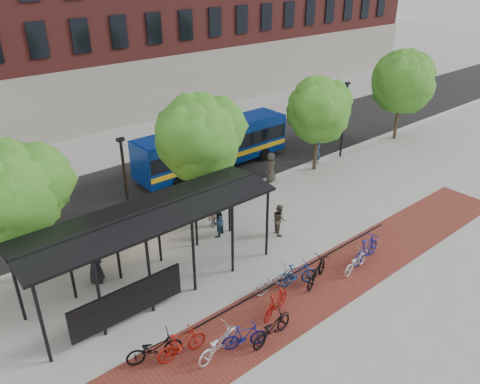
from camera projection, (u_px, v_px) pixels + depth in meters
ground at (284, 218)px, 24.67m from camera, size 160.00×160.00×0.00m
asphalt_street at (197, 170)px, 30.14m from camera, size 160.00×8.00×0.01m
curb at (236, 191)px, 27.38m from camera, size 160.00×0.25×0.12m
brick_strip at (333, 278)px, 20.10m from camera, size 24.00×3.00×0.01m
bike_rack_rail at (297, 280)px, 19.98m from camera, size 12.00×0.05×0.95m
bus_shelter at (148, 223)px, 18.33m from camera, size 10.60×3.07×3.60m
tree_a at (11, 189)px, 18.23m from camera, size 4.90×4.00×6.18m
tree_b at (199, 134)px, 23.29m from camera, size 5.15×4.20×6.47m
tree_c at (319, 108)px, 28.61m from camera, size 4.66×3.80×5.92m
tree_d at (403, 79)px, 33.58m from camera, size 5.39×4.40×6.55m
lamp_post_left at (126, 186)px, 21.89m from camera, size 0.35×0.20×5.12m
lamp_post_right at (344, 118)px, 31.04m from camera, size 0.35×0.20×5.12m
bus at (213, 145)px, 29.74m from camera, size 10.60×2.57×2.86m
bike_0 at (154, 348)px, 15.83m from camera, size 2.06×1.24×1.02m
bike_1 at (182, 344)px, 15.94m from camera, size 1.90×0.70×1.11m
bike_2 at (218, 343)px, 16.02m from camera, size 2.06×1.02×1.04m
bike_3 at (245, 336)px, 16.34m from camera, size 1.68×1.11×0.99m
bike_4 at (272, 328)px, 16.68m from camera, size 2.06×0.93×1.05m
bike_5 at (275, 302)px, 17.89m from camera, size 1.82×0.97×1.06m
bike_6 at (275, 280)px, 19.11m from camera, size 2.07×1.00×1.04m
bike_7 at (297, 274)px, 19.44m from camera, size 1.86×1.10×1.08m
bike_8 at (316, 271)px, 19.65m from camera, size 2.08×1.35×1.03m
bike_10 at (355, 261)px, 20.39m from camera, size 1.82×0.86×0.92m
bike_11 at (366, 249)px, 20.98m from camera, size 2.10×0.84×1.23m
pedestrian_0 at (95, 262)px, 19.49m from camera, size 1.07×1.15×1.97m
pedestrian_2 at (217, 221)px, 22.77m from camera, size 0.99×0.91×1.64m
pedestrian_3 at (215, 210)px, 23.54m from camera, size 1.39×1.10×1.88m
pedestrian_4 at (225, 185)px, 26.27m from camera, size 1.04×0.48×1.74m
pedestrian_5 at (248, 184)px, 26.48m from camera, size 1.57×1.05×1.63m
pedestrian_6 at (271, 167)px, 28.34m from camera, size 1.04×0.84×1.84m
pedestrian_7 at (317, 152)px, 30.79m from camera, size 0.67×0.52×1.63m
pedestrian_8 at (279, 219)px, 22.98m from camera, size 0.86×0.95×1.60m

